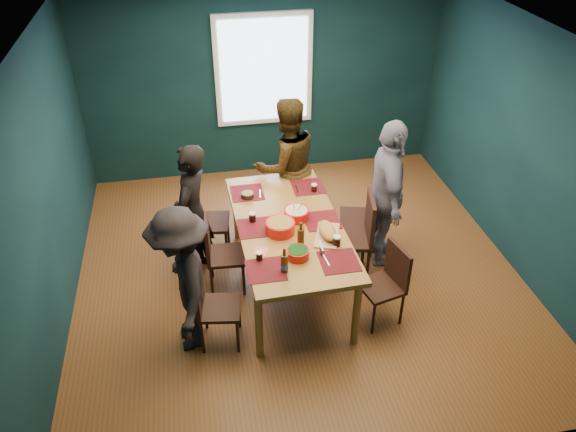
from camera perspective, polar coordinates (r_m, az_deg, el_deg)
name	(u,v)px	position (r m, az deg, el deg)	size (l,w,h in m)	color
room	(295,156)	(6.03, 0.67, 6.06)	(5.01, 5.01, 2.71)	brown
dining_table	(289,230)	(5.95, 0.12, -1.45)	(1.15, 2.19, 0.82)	olive
chair_left_far	(202,216)	(6.58, -8.75, 0.00)	(0.49, 0.49, 0.95)	black
chair_left_mid	(218,250)	(6.09, -7.16, -3.41)	(0.43, 0.43, 0.89)	black
chair_left_near	(210,302)	(5.49, -7.89, -8.62)	(0.45, 0.45, 0.88)	black
chair_right_far	(365,212)	(6.69, 7.86, 0.44)	(0.50, 0.50, 0.91)	black
chair_right_mid	(359,231)	(6.24, 7.22, -1.51)	(0.54, 0.54, 1.02)	black
chair_right_near	(389,279)	(5.78, 10.17, -6.28)	(0.48, 0.48, 0.87)	black
person_far_left	(193,213)	(6.19, -9.67, 0.28)	(0.59, 0.39, 1.62)	black
person_back	(286,166)	(6.89, -0.16, 5.15)	(0.84, 0.66, 1.74)	black
person_right	(387,195)	(6.35, 10.02, 2.08)	(1.05, 0.44, 1.78)	silver
person_near_left	(183,281)	(5.34, -10.66, -6.52)	(1.00, 0.58, 1.55)	black
bowl_salad	(280,227)	(5.75, -0.80, -1.09)	(0.31, 0.31, 0.13)	red
bowl_dumpling	(296,214)	(5.96, 0.86, 0.23)	(0.26, 0.26, 0.25)	red
bowl_herbs	(298,253)	(5.42, 1.00, -3.78)	(0.22, 0.22, 0.10)	red
cutting_board	(327,232)	(5.71, 4.01, -1.61)	(0.36, 0.57, 0.12)	tan
small_bowl	(248,195)	(6.35, -4.13, 2.15)	(0.15, 0.15, 0.06)	black
beer_bottle_a	(284,263)	(5.22, -0.36, -4.84)	(0.07, 0.07, 0.27)	#46250C
beer_bottle_b	(301,237)	(5.54, 1.31, -2.13)	(0.07, 0.07, 0.28)	#46250C
cola_glass_a	(259,256)	(5.40, -2.94, -4.05)	(0.07, 0.07, 0.09)	black
cola_glass_b	(337,240)	(5.59, 4.98, -2.49)	(0.08, 0.08, 0.11)	black
cola_glass_c	(314,187)	(6.44, 2.66, 2.91)	(0.07, 0.07, 0.09)	black
cola_glass_d	(252,217)	(5.93, -3.64, -0.09)	(0.08, 0.08, 0.11)	black
napkin_a	(320,220)	(5.97, 3.26, -0.43)	(0.13, 0.13, 0.00)	#F36668
napkin_b	(260,251)	(5.54, -2.82, -3.59)	(0.14, 0.14, 0.00)	#F36668
napkin_c	(334,263)	(5.40, 4.73, -4.83)	(0.15, 0.15, 0.00)	#F36668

